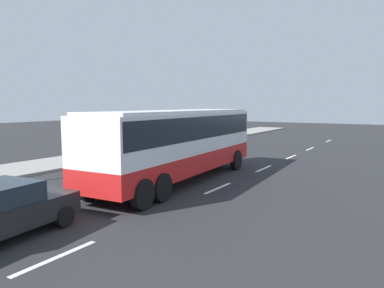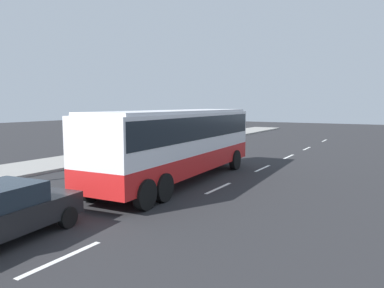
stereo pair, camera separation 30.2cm
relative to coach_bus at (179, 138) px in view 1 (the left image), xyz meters
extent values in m
plane|color=#28282B|center=(0.10, 0.66, -2.10)|extent=(120.00, 120.00, 0.00)
cube|color=gray|center=(0.10, 9.17, -2.03)|extent=(80.00, 4.00, 0.15)
cube|color=white|center=(-8.79, -2.24, -2.10)|extent=(2.40, 0.16, 0.01)
cube|color=white|center=(-0.31, -2.24, -2.10)|extent=(2.40, 0.16, 0.01)
cube|color=white|center=(5.44, -2.24, -2.10)|extent=(2.40, 0.16, 0.01)
cube|color=white|center=(10.90, -2.24, -2.10)|extent=(2.40, 0.16, 0.01)
cube|color=white|center=(16.43, -2.24, -2.10)|extent=(2.40, 0.16, 0.01)
cube|color=white|center=(24.23, -2.24, -2.10)|extent=(2.40, 0.16, 0.01)
cube|color=red|center=(0.00, 0.00, -1.11)|extent=(11.83, 3.22, 0.88)
cube|color=silver|center=(0.00, 0.00, 0.25)|extent=(11.83, 3.22, 1.83)
cube|color=black|center=(0.00, 0.00, 0.51)|extent=(11.60, 3.24, 1.01)
cube|color=black|center=(5.80, 0.32, 0.34)|extent=(0.25, 2.38, 1.47)
cube|color=silver|center=(0.00, 0.00, 1.22)|extent=(11.36, 3.04, 0.12)
cylinder|color=black|center=(4.18, 1.47, -1.55)|extent=(1.11, 0.36, 1.10)
cylinder|color=black|center=(4.32, -1.01, -1.55)|extent=(1.11, 0.36, 1.10)
cylinder|color=black|center=(-3.51, 1.05, -1.55)|extent=(1.11, 0.36, 1.10)
cylinder|color=black|center=(-3.38, -1.43, -1.55)|extent=(1.11, 0.36, 1.10)
cylinder|color=black|center=(-4.71, 0.98, -1.55)|extent=(1.11, 0.36, 1.10)
cylinder|color=black|center=(-4.58, -1.49, -1.55)|extent=(1.11, 0.36, 1.10)
cylinder|color=black|center=(-7.39, 1.17, -1.78)|extent=(0.66, 0.27, 0.64)
cylinder|color=black|center=(-7.20, -0.63, -1.78)|extent=(0.66, 0.27, 0.64)
cylinder|color=black|center=(1.93, 8.13, -1.53)|extent=(0.14, 0.14, 0.84)
cylinder|color=black|center=(1.96, 7.97, -1.53)|extent=(0.14, 0.14, 0.84)
cylinder|color=gold|center=(1.95, 8.05, -0.80)|extent=(0.32, 0.32, 0.63)
sphere|color=#9E7051|center=(1.95, 8.05, -0.37)|extent=(0.23, 0.23, 0.23)
camera|label=1|loc=(-14.21, -9.35, 1.55)|focal=33.91mm
camera|label=2|loc=(-14.37, -9.09, 1.55)|focal=33.91mm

